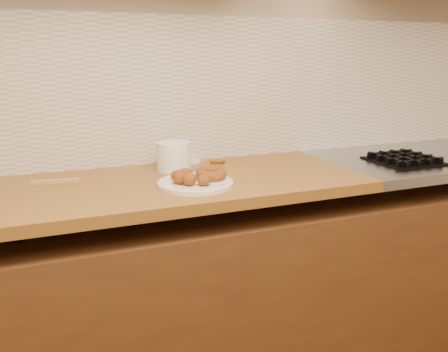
# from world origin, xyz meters

# --- Properties ---
(wall_back) EXTENTS (4.00, 0.02, 2.70)m
(wall_back) POSITION_xyz_m (0.00, 2.00, 1.35)
(wall_back) COLOR tan
(wall_back) RESTS_ON ground
(base_cabinet) EXTENTS (3.60, 0.60, 0.77)m
(base_cabinet) POSITION_xyz_m (0.00, 1.69, 0.39)
(base_cabinet) COLOR #563715
(base_cabinet) RESTS_ON floor
(butcher_block) EXTENTS (2.30, 0.62, 0.04)m
(butcher_block) POSITION_xyz_m (-0.65, 1.69, 0.88)
(butcher_block) COLOR brown
(butcher_block) RESTS_ON base_cabinet
(backsplash) EXTENTS (3.60, 0.02, 0.60)m
(backsplash) POSITION_xyz_m (0.00, 1.99, 1.20)
(backsplash) COLOR beige
(backsplash) RESTS_ON wall_back
(donut_plate) EXTENTS (0.27, 0.27, 0.02)m
(donut_plate) POSITION_xyz_m (-0.15, 1.58, 0.91)
(donut_plate) COLOR white
(donut_plate) RESTS_ON butcher_block
(ring_donut) EXTENTS (0.13, 0.13, 0.05)m
(ring_donut) POSITION_xyz_m (-0.09, 1.60, 0.93)
(ring_donut) COLOR brown
(ring_donut) RESTS_ON donut_plate
(fried_dough_chunks) EXTENTS (0.13, 0.18, 0.05)m
(fried_dough_chunks) POSITION_xyz_m (-0.18, 1.58, 0.94)
(fried_dough_chunks) COLOR brown
(fried_dough_chunks) RESTS_ON donut_plate
(plastic_tub) EXTENTS (0.15, 0.15, 0.11)m
(plastic_tub) POSITION_xyz_m (-0.16, 1.83, 0.96)
(plastic_tub) COLOR white
(plastic_tub) RESTS_ON butcher_block
(tub_lid) EXTENTS (0.13, 0.13, 0.01)m
(tub_lid) POSITION_xyz_m (-0.07, 1.94, 0.90)
(tub_lid) COLOR silver
(tub_lid) RESTS_ON butcher_block
(brass_jar_lid) EXTENTS (0.07, 0.07, 0.01)m
(brass_jar_lid) POSITION_xyz_m (0.05, 1.89, 0.91)
(brass_jar_lid) COLOR #9D601E
(brass_jar_lid) RESTS_ON butcher_block
(wooden_utensil) EXTENTS (0.17, 0.05, 0.01)m
(wooden_utensil) POSITION_xyz_m (-0.60, 1.80, 0.91)
(wooden_utensil) COLOR tan
(wooden_utensil) RESTS_ON butcher_block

